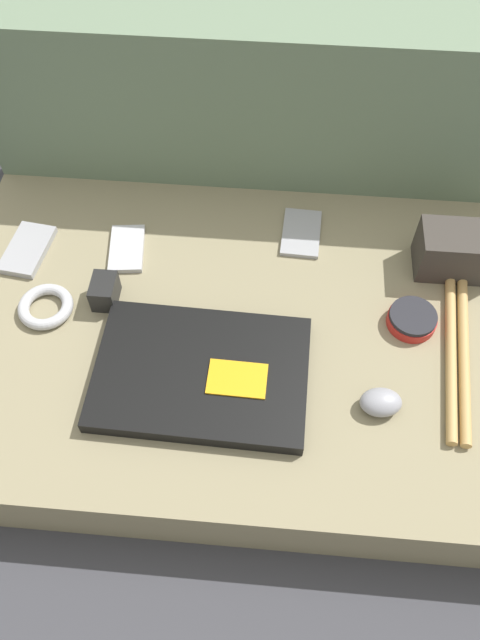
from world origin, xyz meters
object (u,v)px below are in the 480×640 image
computer_mouse (381,402)px  phone_silver (127,249)px  phone_small (27,250)px  speaker_puck (412,319)px  phone_black (301,233)px  camera_pouch (458,251)px  charger_brick (105,291)px  laptop (202,373)px

computer_mouse → phone_silver: (-0.44, 0.28, -0.01)m
phone_silver → phone_small: (-0.18, -0.02, 0.00)m
computer_mouse → speaker_puck: computer_mouse is taller
phone_silver → phone_black: (0.31, 0.06, -0.00)m
phone_silver → phone_small: size_ratio=0.91×
speaker_puck → phone_small: (-0.67, 0.10, -0.01)m
phone_silver → computer_mouse: bearing=-38.9°
computer_mouse → phone_black: computer_mouse is taller
phone_small → camera_pouch: size_ratio=0.90×
charger_brick → phone_small: bearing=150.4°
phone_silver → charger_brick: (-0.01, -0.11, 0.02)m
computer_mouse → laptop: bearing=167.4°
laptop → speaker_puck: (0.33, 0.13, -0.00)m
laptop → phone_black: 0.34m
speaker_puck → phone_silver: (-0.50, 0.12, -0.01)m
camera_pouch → phone_silver: bearing=-178.9°
phone_small → charger_brick: (0.16, -0.09, 0.02)m
laptop → charger_brick: (-0.18, 0.14, 0.01)m
phone_small → phone_silver: bearing=13.3°
laptop → camera_pouch: camera_pouch is taller
laptop → phone_silver: size_ratio=2.98×
charger_brick → camera_pouch: bearing=11.7°
speaker_puck → phone_small: 0.68m
speaker_puck → phone_small: speaker_puck is taller
camera_pouch → charger_brick: 0.60m
laptop → camera_pouch: (0.41, 0.26, 0.03)m
computer_mouse → charger_brick: size_ratio=1.22×
computer_mouse → camera_pouch: bearing=57.7°
phone_small → camera_pouch: bearing=9.6°
phone_silver → phone_small: bearing=179.2°
phone_black → charger_brick: charger_brick is taller
phone_small → camera_pouch: camera_pouch is taller
phone_black → camera_pouch: size_ratio=0.84×
phone_black → camera_pouch: 0.27m
phone_black → phone_small: phone_small is taller
speaker_puck → camera_pouch: (0.08, 0.13, 0.03)m
speaker_puck → phone_black: (-0.19, 0.18, -0.01)m
phone_silver → charger_brick: charger_brick is taller
computer_mouse → speaker_puck: bearing=63.2°
computer_mouse → charger_brick: bearing=153.4°
laptop → speaker_puck: 0.36m
phone_small → charger_brick: 0.19m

